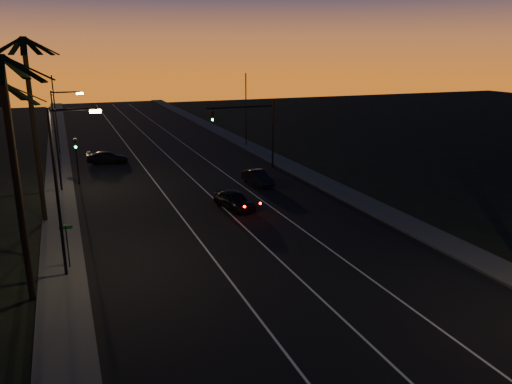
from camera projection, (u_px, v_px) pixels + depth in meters
name	position (u px, v px, depth m)	size (l,w,h in m)	color
road	(212.00, 203.00, 39.43)	(20.00, 170.00, 0.01)	black
sidewalk_left	(61.00, 219.00, 35.50)	(2.40, 170.00, 0.16)	#393936
sidewalk_right	(336.00, 189.00, 43.32)	(2.40, 170.00, 0.16)	#393936
lane_stripe_left	(174.00, 207.00, 38.38)	(0.12, 160.00, 0.01)	silver
lane_stripe_mid	(218.00, 202.00, 39.60)	(0.12, 160.00, 0.01)	silver
lane_stripe_right	(259.00, 198.00, 40.82)	(0.12, 160.00, 0.01)	silver
palm_near	(13.00, 157.00, 22.34)	(4.25, 4.16, 11.53)	black
palm_mid	(11.00, 151.00, 27.73)	(4.25, 4.16, 10.03)	black
palm_far	(32.00, 114.00, 33.08)	(4.25, 4.16, 12.53)	black
streetlight_left_near	(62.00, 180.00, 25.27)	(2.55, 0.26, 9.00)	black
streetlight_left_far	(60.00, 133.00, 41.48)	(2.55, 0.26, 8.50)	black
street_sign	(67.00, 241.00, 27.14)	(0.70, 0.06, 2.60)	black
signal_mast	(251.00, 122.00, 49.56)	(7.10, 0.41, 7.00)	black
signal_post	(76.00, 153.00, 44.27)	(0.28, 0.37, 4.20)	black
far_pole_left	(56.00, 115.00, 56.75)	(0.14, 0.14, 9.00)	black
far_pole_right	(246.00, 110.00, 61.75)	(0.14, 0.14, 9.00)	black
lead_car	(234.00, 200.00, 37.90)	(2.64, 4.80, 1.39)	black
right_car	(258.00, 178.00, 44.75)	(1.87, 4.05, 1.29)	black
cross_car	(108.00, 157.00, 53.20)	(4.61, 3.06, 1.24)	black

